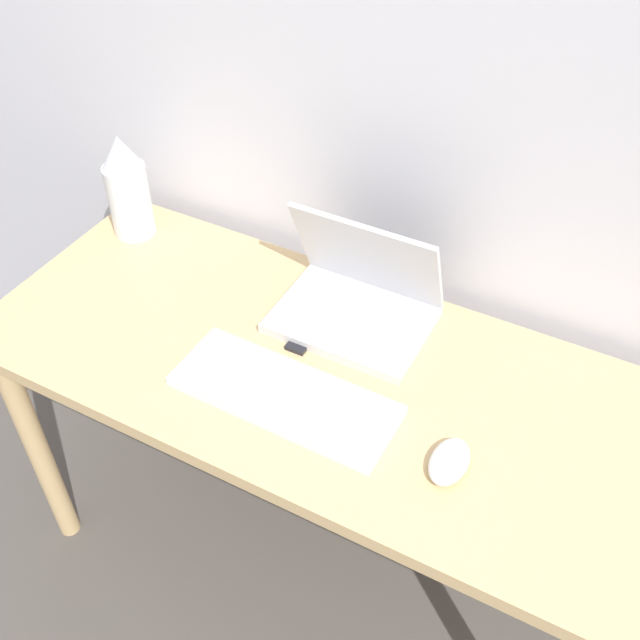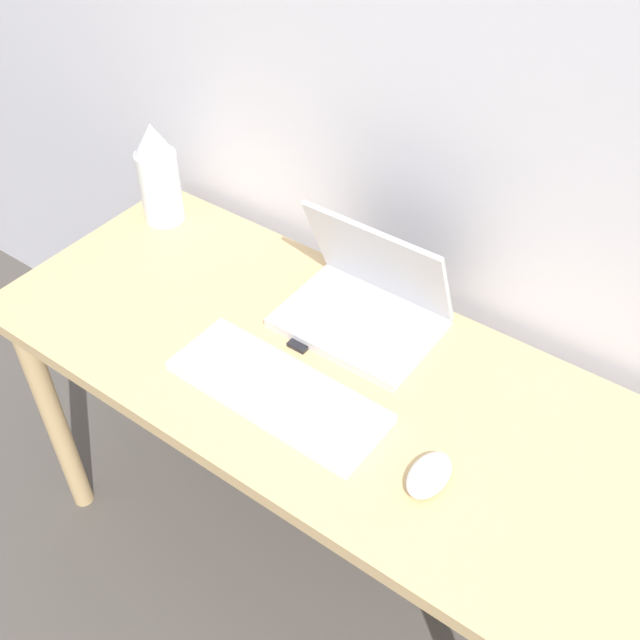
% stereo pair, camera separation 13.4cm
% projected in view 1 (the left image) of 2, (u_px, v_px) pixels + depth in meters
% --- Properties ---
extents(wall_back, '(6.00, 0.05, 2.50)m').
position_uv_depth(wall_back, '(428.00, 8.00, 1.24)').
color(wall_back, silver).
rests_on(wall_back, ground_plane).
extents(desk, '(1.37, 0.56, 0.70)m').
position_uv_depth(desk, '(328.00, 402.00, 1.45)').
color(desk, tan).
rests_on(desk, ground_plane).
extents(laptop, '(0.30, 0.22, 0.22)m').
position_uv_depth(laptop, '(358.00, 297.00, 1.46)').
color(laptop, silver).
rests_on(laptop, desk).
extents(keyboard, '(0.41, 0.16, 0.02)m').
position_uv_depth(keyboard, '(285.00, 395.00, 1.33)').
color(keyboard, white).
rests_on(keyboard, desk).
extents(mouse, '(0.06, 0.10, 0.03)m').
position_uv_depth(mouse, '(449.00, 461.00, 1.22)').
color(mouse, silver).
rests_on(mouse, desk).
extents(vase, '(0.09, 0.09, 0.24)m').
position_uv_depth(vase, '(127.00, 187.00, 1.63)').
color(vase, white).
rests_on(vase, desk).
extents(mp3_player, '(0.04, 0.07, 0.01)m').
position_uv_depth(mp3_player, '(302.00, 341.00, 1.44)').
color(mp3_player, black).
rests_on(mp3_player, desk).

